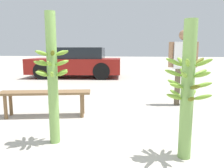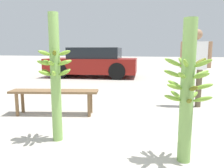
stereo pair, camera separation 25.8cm
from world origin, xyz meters
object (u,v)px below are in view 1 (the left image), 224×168
banana_stalk_left (52,76)px  banana_stalk_center (187,89)px  vendor_person (183,61)px  parked_car (77,63)px  market_bench (45,95)px

banana_stalk_left → banana_stalk_center: 1.60m
vendor_person → parked_car: (-3.98, 4.33, -0.31)m
banana_stalk_center → vendor_person: (0.24, 2.48, 0.18)m
banana_stalk_left → banana_stalk_center: (1.59, -0.10, -0.09)m
vendor_person → market_bench: vendor_person is taller
banana_stalk_center → vendor_person: vendor_person is taller
vendor_person → market_bench: size_ratio=0.99×
vendor_person → banana_stalk_center: bearing=76.6°
banana_stalk_left → parked_car: 7.04m
banana_stalk_center → market_bench: size_ratio=0.92×
banana_stalk_left → vendor_person: bearing=52.3°
banana_stalk_left → parked_car: banana_stalk_left is taller
market_bench → parked_car: bearing=89.7°
banana_stalk_center → banana_stalk_left: bearing=176.3°
banana_stalk_left → parked_car: size_ratio=0.39×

